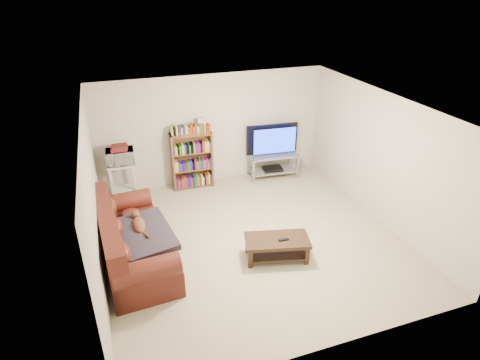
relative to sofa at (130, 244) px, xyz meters
name	(u,v)px	position (x,y,z in m)	size (l,w,h in m)	color
floor	(253,239)	(2.09, -0.06, -0.34)	(5.00, 5.00, 0.00)	#C6B993
ceiling	(255,108)	(2.09, -0.06, 2.06)	(5.00, 5.00, 0.00)	white
wall_back	(213,129)	(2.09, 2.44, 0.86)	(5.00, 5.00, 0.00)	beige
wall_front	(333,274)	(2.09, -2.56, 0.86)	(5.00, 5.00, 0.00)	beige
wall_left	(94,204)	(-0.41, -0.06, 0.86)	(5.00, 5.00, 0.00)	beige
wall_right	(382,159)	(4.59, -0.06, 0.86)	(5.00, 5.00, 0.00)	beige
sofa	(130,244)	(0.00, 0.00, 0.00)	(1.15, 2.36, 0.98)	#551F15
blanket	(142,235)	(0.20, -0.14, 0.23)	(0.89, 1.15, 0.10)	#2E2833
cat	(139,225)	(0.19, 0.07, 0.29)	(0.25, 0.63, 0.19)	brown
coffee_table	(277,245)	(2.28, -0.68, -0.08)	(1.13, 0.75, 0.38)	black
remote	(284,240)	(2.36, -0.75, 0.05)	(0.17, 0.05, 0.02)	black
tv_stand	(273,162)	(3.40, 2.13, 0.03)	(1.14, 0.59, 0.55)	#999EA3
television	(274,140)	(3.40, 2.13, 0.55)	(1.18, 0.16, 0.68)	black
dvd_player	(272,169)	(3.40, 2.13, -0.15)	(0.44, 0.31, 0.06)	black
bookshelf	(192,159)	(1.55, 2.24, 0.32)	(0.89, 0.30, 1.27)	brown
shelf_clutter	(195,127)	(1.65, 2.25, 1.04)	(0.65, 0.20, 0.28)	silver
microwave_stand	(123,177)	(0.09, 2.04, 0.21)	(0.55, 0.41, 0.86)	silver
microwave	(120,157)	(0.09, 2.04, 0.67)	(0.53, 0.36, 0.29)	silver
game_boxes	(119,149)	(0.09, 2.04, 0.84)	(0.31, 0.27, 0.05)	maroon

